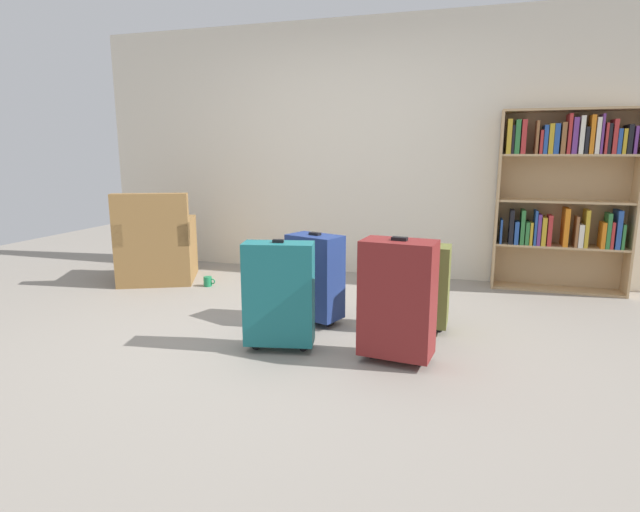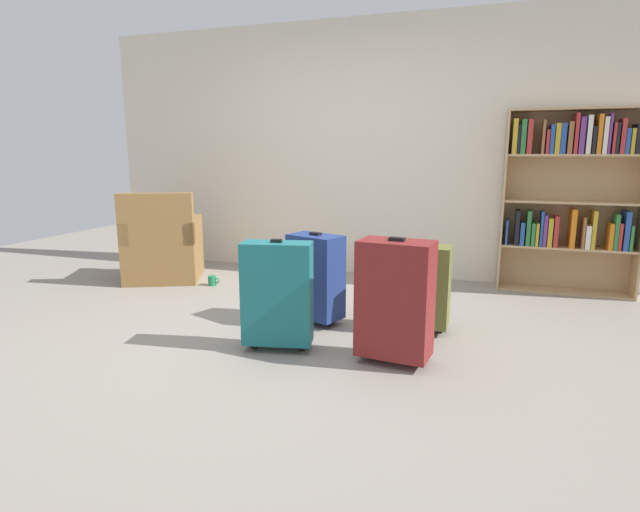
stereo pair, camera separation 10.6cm
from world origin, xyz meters
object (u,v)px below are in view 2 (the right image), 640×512
object	(u,v)px
suitcase_olive	(425,286)
suitcase_dark_red	(395,299)
suitcase_teal	(277,293)
mug	(212,281)
armchair	(163,249)
bookshelf	(571,192)
suitcase_navy_blue	(316,276)

from	to	relation	value
suitcase_olive	suitcase_dark_red	bearing A→B (deg)	-99.29
suitcase_teal	suitcase_olive	size ratio (longest dim) A/B	1.13
mug	suitcase_dark_red	world-z (taller)	suitcase_dark_red
suitcase_teal	suitcase_olive	distance (m)	1.09
suitcase_dark_red	mug	bearing A→B (deg)	147.89
suitcase_dark_red	suitcase_olive	world-z (taller)	suitcase_dark_red
suitcase_dark_red	suitcase_olive	distance (m)	0.64
armchair	suitcase_olive	world-z (taller)	armchair
mug	suitcase_olive	world-z (taller)	suitcase_olive
bookshelf	suitcase_navy_blue	size ratio (longest dim) A/B	2.38
suitcase_dark_red	bookshelf	bearing A→B (deg)	60.93
bookshelf	suitcase_teal	xyz separation A→B (m)	(-1.94, -2.17, -0.54)
bookshelf	suitcase_dark_red	distance (m)	2.49
suitcase_navy_blue	suitcase_olive	distance (m)	0.81
armchair	suitcase_dark_red	xyz separation A→B (m)	(2.61, -1.33, 0.09)
suitcase_olive	suitcase_teal	bearing A→B (deg)	-142.28
suitcase_navy_blue	suitcase_dark_red	world-z (taller)	suitcase_dark_red
bookshelf	suitcase_dark_red	world-z (taller)	bookshelf
suitcase_dark_red	suitcase_teal	bearing A→B (deg)	-177.02
bookshelf	suitcase_dark_red	xyz separation A→B (m)	(-1.18, -2.13, -0.52)
armchair	suitcase_dark_red	size ratio (longest dim) A/B	1.18
mug	armchair	bearing A→B (deg)	174.10
armchair	suitcase_dark_red	world-z (taller)	armchair
armchair	suitcase_teal	distance (m)	2.31
armchair	suitcase_dark_red	bearing A→B (deg)	-26.97
suitcase_teal	suitcase_olive	bearing A→B (deg)	37.72
mug	suitcase_dark_red	xyz separation A→B (m)	(2.02, -1.27, 0.36)
armchair	suitcase_teal	xyz separation A→B (m)	(1.86, -1.37, 0.07)
armchair	suitcase_olive	bearing A→B (deg)	-14.51
armchair	mug	distance (m)	0.65
suitcase_teal	suitcase_navy_blue	world-z (taller)	suitcase_teal
suitcase_teal	suitcase_dark_red	bearing A→B (deg)	2.98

